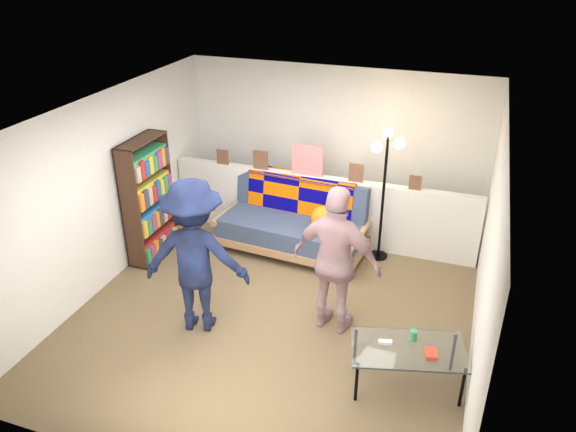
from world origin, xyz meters
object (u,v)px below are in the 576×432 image
object	(u,v)px
futon_sofa	(294,223)
floor_lamp	(385,170)
person_right	(337,261)
person_left	(195,257)
bookshelf	(148,203)
coffee_table	(409,351)

from	to	relation	value
futon_sofa	floor_lamp	xyz separation A→B (m)	(1.18, 0.20, 0.88)
futon_sofa	person_right	size ratio (longest dim) A/B	1.23
person_left	futon_sofa	bearing A→B (deg)	-116.35
futon_sofa	floor_lamp	world-z (taller)	floor_lamp
bookshelf	floor_lamp	size ratio (longest dim) A/B	0.92
coffee_table	person_right	distance (m)	1.22
coffee_table	floor_lamp	xyz separation A→B (m)	(-0.74, 2.41, 0.87)
bookshelf	person_left	xyz separation A→B (m)	(1.36, -1.21, 0.11)
futon_sofa	person_left	bearing A→B (deg)	-102.89
bookshelf	person_right	xyz separation A→B (m)	(2.82, -0.74, 0.08)
bookshelf	person_left	distance (m)	1.82
coffee_table	floor_lamp	world-z (taller)	floor_lamp
coffee_table	person_left	distance (m)	2.44
bookshelf	person_right	size ratio (longest dim) A/B	0.97
coffee_table	person_right	size ratio (longest dim) A/B	0.70
bookshelf	coffee_table	world-z (taller)	bookshelf
person_left	person_right	world-z (taller)	person_left
floor_lamp	person_left	xyz separation A→B (m)	(-1.64, -2.21, -0.39)
futon_sofa	coffee_table	distance (m)	2.93
coffee_table	person_left	bearing A→B (deg)	175.12
bookshelf	person_right	bearing A→B (deg)	-14.76
coffee_table	floor_lamp	bearing A→B (deg)	107.13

